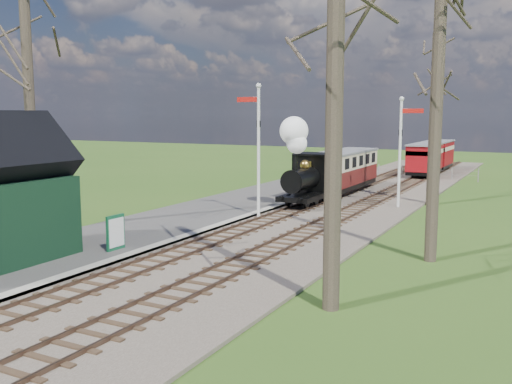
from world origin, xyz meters
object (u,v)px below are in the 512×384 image
person (4,251)px  coach (345,169)px  bench (30,250)px  locomotive (307,168)px  semaphore_near (257,141)px  red_carriage_a (425,159)px  red_carriage_b (438,154)px  semaphore_far (402,144)px  sign_board (116,232)px

person → coach: bearing=10.8°
coach → bench: (-3.30, -20.90, -0.95)m
locomotive → coach: bearing=89.9°
semaphore_near → bench: (-2.53, -10.77, -3.04)m
semaphore_near → red_carriage_a: 21.54m
red_carriage_a → locomotive: bearing=-98.7°
red_carriage_a → person: size_ratio=3.99×
red_carriage_b → person: (-5.69, -38.55, -0.63)m
red_carriage_a → person: red_carriage_a is taller
semaphore_near → bench: bearing=-103.2°
red_carriage_a → semaphore_far: bearing=-83.3°
semaphore_near → bench: size_ratio=4.20×
semaphore_near → red_carriage_b: semaphore_near is taller
semaphore_near → bench: 11.48m
sign_board → red_carriage_a: bearing=81.1°
semaphore_near → red_carriage_a: bearing=81.0°
red_carriage_b → semaphore_far: bearing=-85.1°
coach → red_carriage_b: 16.74m
semaphore_near → semaphore_far: semaphore_near is taller
coach → sign_board: (-1.99, -18.37, -0.72)m
red_carriage_b → sign_board: bearing=-97.5°
person → semaphore_near: bearing=7.7°
coach → sign_board: bearing=-96.2°
coach → person: 22.25m
locomotive → coach: (0.01, 6.06, -0.56)m
semaphore_near → red_carriage_b: 26.96m
red_carriage_a → person: (-5.69, -33.05, -0.63)m
red_carriage_a → coach: bearing=-103.3°
semaphore_near → locomotive: semaphore_near is taller
locomotive → sign_board: size_ratio=3.73×
person → red_carriage_b: bearing=10.4°
sign_board → semaphore_near: bearing=81.6°
red_carriage_b → bench: size_ratio=3.30×
semaphore_near → person: 12.44m
coach → red_carriage_b: coach is taller
semaphore_far → locomotive: size_ratio=1.26×
locomotive → red_carriage_a: bearing=81.3°
red_carriage_a → sign_board: size_ratio=4.01×
bench → coach: bearing=81.0°
semaphore_near → person: semaphore_near is taller
coach → semaphore_far: bearing=-43.3°
red_carriage_b → person: size_ratio=3.99×
semaphore_far → person: bearing=-112.7°
locomotive → red_carriage_a: 17.31m
sign_board → semaphore_far: bearing=65.9°
semaphore_near → red_carriage_b: bearing=82.8°
coach → red_carriage_a: size_ratio=1.49×
coach → bench: coach is taller
red_carriage_a → red_carriage_b: (0.00, 5.50, 0.00)m
locomotive → coach: 6.09m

